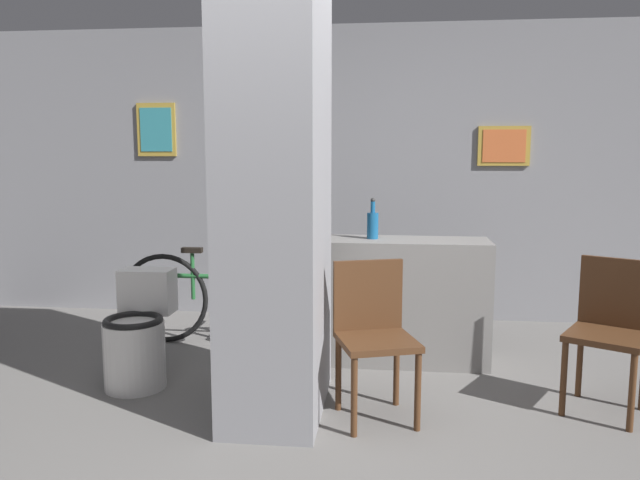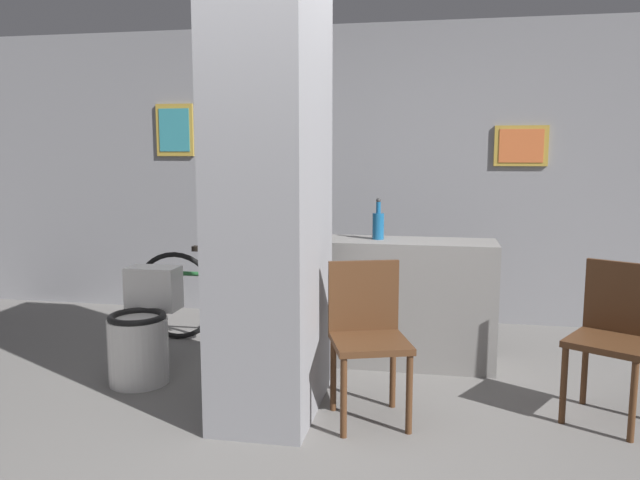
{
  "view_description": "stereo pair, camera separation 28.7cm",
  "coord_description": "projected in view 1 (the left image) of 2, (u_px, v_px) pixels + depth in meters",
  "views": [
    {
      "loc": [
        0.54,
        -2.98,
        1.5
      ],
      "look_at": [
        0.1,
        0.88,
        0.95
      ],
      "focal_mm": 35.0,
      "sensor_mm": 36.0,
      "label": 1
    },
    {
      "loc": [
        0.82,
        -2.94,
        1.5
      ],
      "look_at": [
        0.1,
        0.88,
        0.95
      ],
      "focal_mm": 35.0,
      "sensor_mm": 36.0,
      "label": 2
    }
  ],
  "objects": [
    {
      "name": "ground_plane",
      "position": [
        282.0,
        446.0,
        3.21
      ],
      "size": [
        14.0,
        14.0,
        0.0
      ],
      "primitive_type": "plane",
      "color": "slate"
    },
    {
      "name": "chair_by_doorway",
      "position": [
        610.0,
        326.0,
        3.61
      ],
      "size": [
        0.56,
        0.56,
        0.88
      ],
      "rotation": [
        0.0,
        0.0,
        -0.52
      ],
      "color": "#4C2D19",
      "rests_on": "ground_plane"
    },
    {
      "name": "pillar_center",
      "position": [
        277.0,
        188.0,
        3.5
      ],
      "size": [
        0.56,
        0.95,
        2.6
      ],
      "color": "gray",
      "rests_on": "ground_plane"
    },
    {
      "name": "bottle_tall",
      "position": [
        373.0,
        224.0,
        4.43
      ],
      "size": [
        0.08,
        0.08,
        0.29
      ],
      "color": "#19598C",
      "rests_on": "counter_shelf"
    },
    {
      "name": "chair_near_pillar",
      "position": [
        373.0,
        330.0,
        3.52
      ],
      "size": [
        0.52,
        0.52,
        0.88
      ],
      "rotation": [
        0.0,
        0.0,
        0.32
      ],
      "color": "#4C2D19",
      "rests_on": "ground_plane"
    },
    {
      "name": "bicycle",
      "position": [
        223.0,
        298.0,
        4.86
      ],
      "size": [
        1.66,
        0.42,
        0.76
      ],
      "color": "black",
      "rests_on": "ground_plane"
    },
    {
      "name": "wall_back",
      "position": [
        331.0,
        174.0,
        5.61
      ],
      "size": [
        8.0,
        0.09,
        2.6
      ],
      "color": "gray",
      "rests_on": "ground_plane"
    },
    {
      "name": "counter_shelf",
      "position": [
        403.0,
        301.0,
        4.46
      ],
      "size": [
        1.19,
        0.44,
        0.89
      ],
      "color": "gray",
      "rests_on": "ground_plane"
    },
    {
      "name": "toilet",
      "position": [
        138.0,
        338.0,
        4.02
      ],
      "size": [
        0.39,
        0.55,
        0.73
      ],
      "color": "white",
      "rests_on": "ground_plane"
    }
  ]
}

